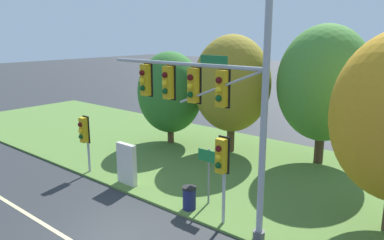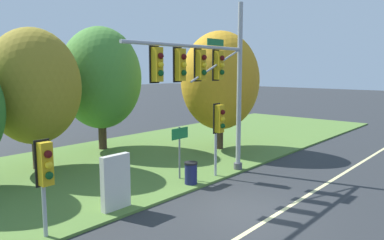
{
  "view_description": "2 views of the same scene",
  "coord_description": "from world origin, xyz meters",
  "px_view_note": "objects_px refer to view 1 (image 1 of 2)",
  "views": [
    {
      "loc": [
        9.5,
        -7.31,
        6.85
      ],
      "look_at": [
        0.14,
        3.93,
        3.43
      ],
      "focal_mm": 35.0,
      "sensor_mm": 36.0,
      "label": 1
    },
    {
      "loc": [
        -10.71,
        -6.89,
        4.9
      ],
      "look_at": [
        1.05,
        3.19,
        2.75
      ],
      "focal_mm": 35.0,
      "sensor_mm": 36.0,
      "label": 2
    }
  ],
  "objects_px": {
    "pedestrian_signal_further_along": "(84,133)",
    "tree_left_of_mast": "(232,84)",
    "tree_nearest_road": "(170,93)",
    "trash_bin": "(189,198)",
    "info_kiosk": "(127,164)",
    "tree_behind_signpost": "(324,84)",
    "pedestrian_signal_near_kerb": "(222,161)",
    "traffic_signal_mast": "(206,98)",
    "route_sign_post": "(209,166)"
  },
  "relations": [
    {
      "from": "info_kiosk",
      "to": "pedestrian_signal_near_kerb",
      "type": "bearing_deg",
      "value": -3.26
    },
    {
      "from": "info_kiosk",
      "to": "tree_behind_signpost",
      "type": "bearing_deg",
      "value": 56.44
    },
    {
      "from": "tree_left_of_mast",
      "to": "route_sign_post",
      "type": "bearing_deg",
      "value": -63.17
    },
    {
      "from": "pedestrian_signal_further_along",
      "to": "tree_nearest_road",
      "type": "distance_m",
      "value": 6.62
    },
    {
      "from": "tree_left_of_mast",
      "to": "trash_bin",
      "type": "bearing_deg",
      "value": -67.81
    },
    {
      "from": "traffic_signal_mast",
      "to": "tree_nearest_road",
      "type": "relative_size",
      "value": 1.37
    },
    {
      "from": "pedestrian_signal_further_along",
      "to": "tree_behind_signpost",
      "type": "distance_m",
      "value": 12.25
    },
    {
      "from": "route_sign_post",
      "to": "tree_nearest_road",
      "type": "relative_size",
      "value": 0.4
    },
    {
      "from": "pedestrian_signal_near_kerb",
      "to": "tree_nearest_road",
      "type": "relative_size",
      "value": 0.58
    },
    {
      "from": "pedestrian_signal_near_kerb",
      "to": "tree_behind_signpost",
      "type": "bearing_deg",
      "value": 89.09
    },
    {
      "from": "tree_nearest_road",
      "to": "trash_bin",
      "type": "bearing_deg",
      "value": -42.6
    },
    {
      "from": "route_sign_post",
      "to": "tree_nearest_road",
      "type": "height_order",
      "value": "tree_nearest_road"
    },
    {
      "from": "trash_bin",
      "to": "tree_nearest_road",
      "type": "bearing_deg",
      "value": 137.4
    },
    {
      "from": "pedestrian_signal_further_along",
      "to": "tree_nearest_road",
      "type": "relative_size",
      "value": 0.5
    },
    {
      "from": "traffic_signal_mast",
      "to": "pedestrian_signal_near_kerb",
      "type": "distance_m",
      "value": 2.25
    },
    {
      "from": "route_sign_post",
      "to": "tree_nearest_road",
      "type": "xyz_separation_m",
      "value": [
        -7.1,
        5.41,
        1.6
      ]
    },
    {
      "from": "tree_nearest_road",
      "to": "trash_bin",
      "type": "distance_m",
      "value": 9.67
    },
    {
      "from": "traffic_signal_mast",
      "to": "pedestrian_signal_near_kerb",
      "type": "height_order",
      "value": "traffic_signal_mast"
    },
    {
      "from": "pedestrian_signal_near_kerb",
      "to": "tree_left_of_mast",
      "type": "xyz_separation_m",
      "value": [
        -4.61,
        7.45,
        1.55
      ]
    },
    {
      "from": "tree_nearest_road",
      "to": "info_kiosk",
      "type": "bearing_deg",
      "value": -63.9
    },
    {
      "from": "pedestrian_signal_near_kerb",
      "to": "route_sign_post",
      "type": "xyz_separation_m",
      "value": [
        -1.38,
        1.07,
        -0.82
      ]
    },
    {
      "from": "pedestrian_signal_near_kerb",
      "to": "tree_nearest_road",
      "type": "height_order",
      "value": "tree_nearest_road"
    },
    {
      "from": "tree_left_of_mast",
      "to": "tree_nearest_road",
      "type": "bearing_deg",
      "value": -166.1
    },
    {
      "from": "tree_behind_signpost",
      "to": "pedestrian_signal_near_kerb",
      "type": "bearing_deg",
      "value": -90.91
    },
    {
      "from": "pedestrian_signal_further_along",
      "to": "info_kiosk",
      "type": "xyz_separation_m",
      "value": [
        2.66,
        0.33,
        -1.08
      ]
    },
    {
      "from": "trash_bin",
      "to": "tree_behind_signpost",
      "type": "bearing_deg",
      "value": 78.18
    },
    {
      "from": "tree_left_of_mast",
      "to": "trash_bin",
      "type": "xyz_separation_m",
      "value": [
        2.96,
        -7.25,
        -3.47
      ]
    },
    {
      "from": "pedestrian_signal_further_along",
      "to": "tree_nearest_road",
      "type": "height_order",
      "value": "tree_nearest_road"
    },
    {
      "from": "traffic_signal_mast",
      "to": "tree_behind_signpost",
      "type": "distance_m",
      "value": 8.81
    },
    {
      "from": "pedestrian_signal_further_along",
      "to": "traffic_signal_mast",
      "type": "bearing_deg",
      "value": 0.07
    },
    {
      "from": "tree_nearest_road",
      "to": "tree_behind_signpost",
      "type": "height_order",
      "value": "tree_behind_signpost"
    },
    {
      "from": "info_kiosk",
      "to": "trash_bin",
      "type": "relative_size",
      "value": 2.04
    },
    {
      "from": "pedestrian_signal_further_along",
      "to": "trash_bin",
      "type": "height_order",
      "value": "pedestrian_signal_further_along"
    },
    {
      "from": "pedestrian_signal_further_along",
      "to": "tree_nearest_road",
      "type": "bearing_deg",
      "value": 93.24
    },
    {
      "from": "tree_nearest_road",
      "to": "tree_left_of_mast",
      "type": "distance_m",
      "value": 4.07
    },
    {
      "from": "traffic_signal_mast",
      "to": "tree_nearest_road",
      "type": "xyz_separation_m",
      "value": [
        -7.78,
        6.5,
        -1.36
      ]
    },
    {
      "from": "route_sign_post",
      "to": "tree_behind_signpost",
      "type": "bearing_deg",
      "value": 78.79
    },
    {
      "from": "tree_nearest_road",
      "to": "tree_left_of_mast",
      "type": "relative_size",
      "value": 0.85
    },
    {
      "from": "tree_behind_signpost",
      "to": "tree_left_of_mast",
      "type": "bearing_deg",
      "value": -164.62
    },
    {
      "from": "pedestrian_signal_near_kerb",
      "to": "info_kiosk",
      "type": "bearing_deg",
      "value": 176.74
    },
    {
      "from": "tree_nearest_road",
      "to": "pedestrian_signal_near_kerb",
      "type": "bearing_deg",
      "value": -37.4
    },
    {
      "from": "traffic_signal_mast",
      "to": "pedestrian_signal_further_along",
      "type": "relative_size",
      "value": 2.73
    },
    {
      "from": "tree_behind_signpost",
      "to": "info_kiosk",
      "type": "xyz_separation_m",
      "value": [
        -5.6,
        -8.44,
        -3.28
      ]
    },
    {
      "from": "info_kiosk",
      "to": "trash_bin",
      "type": "distance_m",
      "value": 3.84
    },
    {
      "from": "traffic_signal_mast",
      "to": "tree_behind_signpost",
      "type": "bearing_deg",
      "value": 84.51
    },
    {
      "from": "pedestrian_signal_near_kerb",
      "to": "pedestrian_signal_further_along",
      "type": "relative_size",
      "value": 1.15
    },
    {
      "from": "trash_bin",
      "to": "route_sign_post",
      "type": "bearing_deg",
      "value": 72.98
    },
    {
      "from": "pedestrian_signal_near_kerb",
      "to": "pedestrian_signal_further_along",
      "type": "bearing_deg",
      "value": -179.86
    },
    {
      "from": "tree_behind_signpost",
      "to": "trash_bin",
      "type": "height_order",
      "value": "tree_behind_signpost"
    },
    {
      "from": "pedestrian_signal_further_along",
      "to": "tree_left_of_mast",
      "type": "relative_size",
      "value": 0.42
    }
  ]
}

